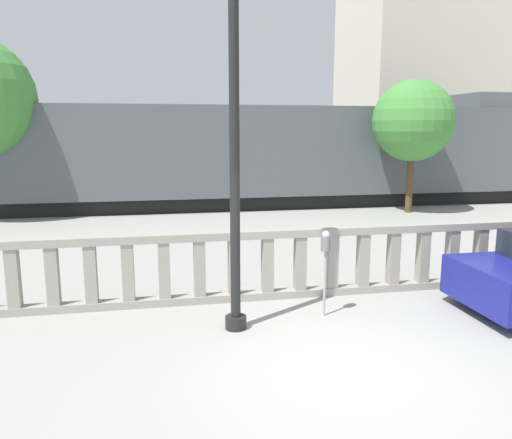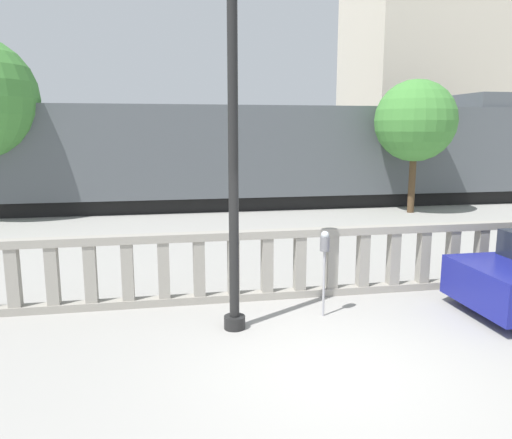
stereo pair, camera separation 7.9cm
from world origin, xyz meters
The scene contains 8 objects.
ground_plane centered at (0.00, 0.00, 0.00)m, with size 160.00×160.00×0.00m, color gray.
balustrade centered at (0.00, 2.91, 0.64)m, with size 13.94×0.24×1.28m.
lamppost centered at (-1.09, 1.63, 2.67)m, with size 0.33×0.33×5.38m.
parking_meter centered at (0.44, 1.89, 1.15)m, with size 0.16×0.16×1.45m.
train_near centered at (-0.84, 13.99, 2.06)m, with size 29.05×2.96×4.55m.
train_far centered at (4.42, 29.21, 1.71)m, with size 27.17×3.15×3.85m.
building_block centered at (13.19, 22.51, 5.76)m, with size 8.22×6.97×11.52m.
tree_left centered at (6.97, 11.42, 3.37)m, with size 2.96×2.96×4.86m.
Camera 2 is at (-2.12, -5.69, 3.07)m, focal length 35.00 mm.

